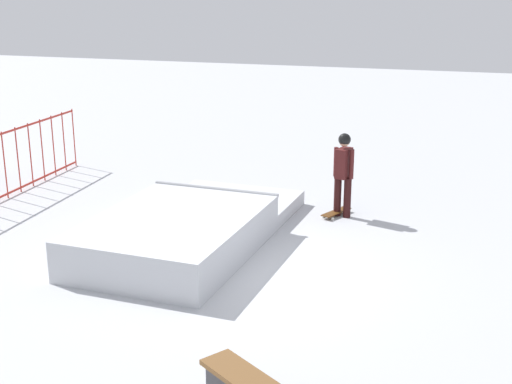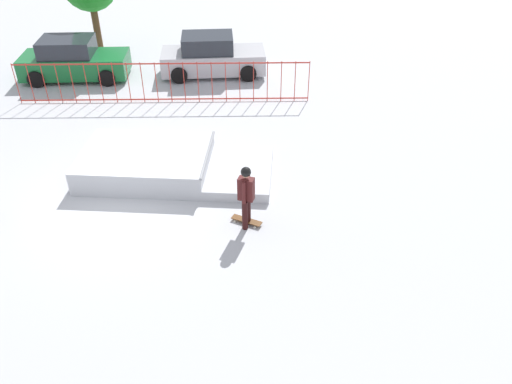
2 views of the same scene
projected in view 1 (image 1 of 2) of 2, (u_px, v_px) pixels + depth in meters
ground_plane at (239, 271)px, 11.34m from camera, size 60.00×60.00×0.00m
skate_ramp at (186, 229)px, 12.37m from camera, size 5.49×2.79×0.74m
skater at (343, 169)px, 13.76m from camera, size 0.42×0.43×1.73m
skateboard at (336, 212)px, 14.05m from camera, size 0.81×0.50×0.09m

